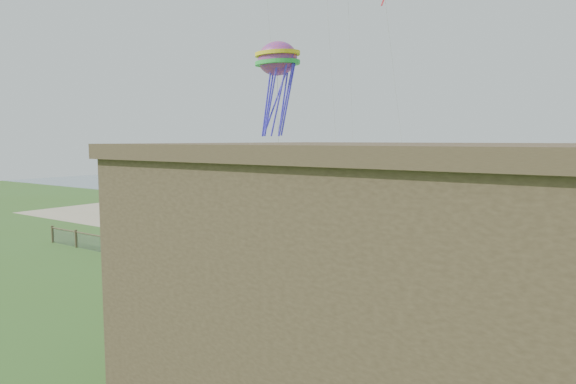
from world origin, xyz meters
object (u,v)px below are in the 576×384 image
object	(u,v)px
chainlink_fence	(239,271)
picnic_table	(345,303)
octopus_kite	(277,86)
motel	(435,290)

from	to	relation	value
chainlink_fence	picnic_table	distance (m)	7.04
chainlink_fence	picnic_table	bearing A→B (deg)	-8.16
picnic_table	octopus_kite	world-z (taller)	octopus_kite
chainlink_fence	motel	distance (m)	15.06
chainlink_fence	picnic_table	world-z (taller)	chainlink_fence
chainlink_fence	picnic_table	xyz separation A→B (m)	(6.97, -1.00, -0.12)
motel	octopus_kite	xyz separation A→B (m)	(-14.63, 12.63, 7.33)
motel	chainlink_fence	bearing A→B (deg)	151.70
motel	octopus_kite	distance (m)	20.67
chainlink_fence	octopus_kite	xyz separation A→B (m)	(-1.63, 5.63, 10.28)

